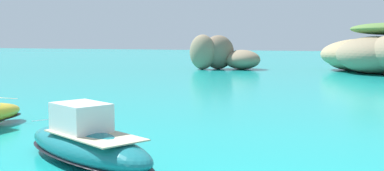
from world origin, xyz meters
TOP-DOWN VIEW (x-y plane):
  - islet_small at (-13.79, 73.37)m, footprint 14.67×10.85m
  - motorboat_teal at (-1.92, 7.54)m, footprint 9.68×6.94m

SIDE VIEW (x-z plane):
  - motorboat_teal at x=-1.92m, z-range -0.46..2.32m
  - islet_small at x=-13.79m, z-range -0.52..5.80m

